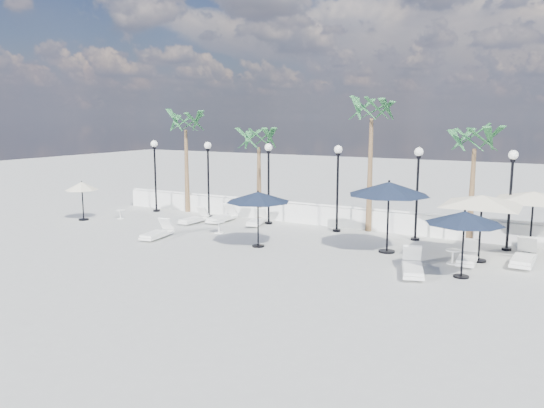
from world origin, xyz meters
The scene contains 28 objects.
ground centered at (0.00, 0.00, 0.00)m, with size 100.00×100.00×0.00m, color #B0B0AB.
balustrade centered at (0.00, 7.50, 0.47)m, with size 26.00×0.30×1.01m.
lamppost_0 centered at (-10.50, 6.50, 2.49)m, with size 0.36×0.36×3.84m.
lamppost_1 centered at (-7.00, 6.50, 2.49)m, with size 0.36×0.36×3.84m.
lamppost_2 centered at (-3.50, 6.50, 2.49)m, with size 0.36×0.36×3.84m.
lamppost_3 centered at (0.00, 6.50, 2.49)m, with size 0.36×0.36×3.84m.
lamppost_4 centered at (3.50, 6.50, 2.49)m, with size 0.36×0.36×3.84m.
lamppost_5 centered at (7.00, 6.50, 2.49)m, with size 0.36×0.36×3.84m.
palm_0 centered at (-9.00, 7.30, 4.53)m, with size 2.60×2.60×5.50m.
palm_1 centered at (-4.50, 7.30, 3.75)m, with size 2.60×2.60×4.70m.
palm_2 centered at (1.20, 7.30, 5.12)m, with size 2.60×2.60×6.10m.
palm_3 centered at (5.50, 7.30, 3.95)m, with size 2.60×2.60×4.90m.
lounger_0 centered at (-5.71, 5.80, 0.25)m, with size 0.68×1.97×0.73m.
lounger_1 centered at (-6.08, 1.52, 0.23)m, with size 0.85×1.90×0.69m.
lounger_2 centered at (-6.72, 4.90, 0.22)m, with size 0.65×1.75×0.64m.
lounger_3 centered at (-3.86, 6.03, 0.22)m, with size 0.97×1.82×0.65m.
lounger_4 centered at (4.68, 1.53, 0.25)m, with size 1.17×2.07×0.74m.
lounger_5 centered at (7.73, 4.56, 0.26)m, with size 0.77×2.10×0.78m.
lounger_7 centered at (6.01, 3.80, 0.23)m, with size 0.68×1.86×0.69m.
side_table_0 centered at (-10.68, 4.01, 0.27)m, with size 0.46×0.46×0.45m.
side_table_1 centered at (-4.40, 3.65, 0.31)m, with size 0.54×0.54×0.52m.
side_table_2 centered at (5.56, 3.52, 0.30)m, with size 0.52×0.52×0.50m.
parasol_navy_left centered at (-1.62, 2.35, 1.97)m, with size 2.54×2.54×2.24m.
parasol_navy_mid centered at (6.11, 2.01, 1.92)m, with size 2.44×2.44×2.19m.
parasol_navy_right centered at (3.08, 3.96, 2.42)m, with size 3.07×3.07×2.75m.
parasol_cream_sq_a centered at (7.81, 6.20, 2.35)m, with size 5.18×5.18×2.54m.
parasol_cream_sq_b centered at (6.30, 4.28, 2.36)m, with size 5.09×5.09×2.55m.
parasol_cream_small centered at (-12.00, 2.84, 1.68)m, with size 1.60×1.60×1.96m.
Camera 1 is at (8.78, -15.15, 5.02)m, focal length 35.00 mm.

